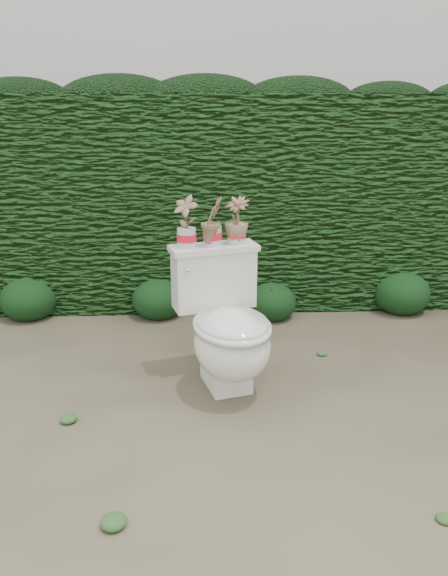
{
  "coord_description": "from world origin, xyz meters",
  "views": [
    {
      "loc": [
        -0.09,
        -2.89,
        1.57
      ],
      "look_at": [
        0.04,
        0.1,
        0.55
      ],
      "focal_mm": 35.0,
      "sensor_mm": 36.0,
      "label": 1
    }
  ],
  "objects_px": {
    "toilet": "(227,329)",
    "potted_plant_right": "(237,222)",
    "potted_plant_left": "(186,223)",
    "potted_plant_center": "(212,223)"
  },
  "relations": [
    {
      "from": "toilet",
      "to": "potted_plant_right",
      "type": "height_order",
      "value": "potted_plant_right"
    },
    {
      "from": "potted_plant_left",
      "to": "potted_plant_right",
      "type": "relative_size",
      "value": 1.09
    },
    {
      "from": "toilet",
      "to": "potted_plant_center",
      "type": "relative_size",
      "value": 2.98
    },
    {
      "from": "potted_plant_center",
      "to": "potted_plant_right",
      "type": "height_order",
      "value": "potted_plant_center"
    },
    {
      "from": "potted_plant_center",
      "to": "potted_plant_right",
      "type": "distance_m",
      "value": 0.14
    },
    {
      "from": "toilet",
      "to": "potted_plant_left",
      "type": "height_order",
      "value": "potted_plant_left"
    },
    {
      "from": "toilet",
      "to": "potted_plant_center",
      "type": "xyz_separation_m",
      "value": [
        -0.07,
        0.23,
        0.55
      ]
    },
    {
      "from": "toilet",
      "to": "potted_plant_right",
      "type": "xyz_separation_m",
      "value": [
        0.07,
        0.27,
        0.55
      ]
    },
    {
      "from": "potted_plant_left",
      "to": "toilet",
      "type": "bearing_deg",
      "value": -8.32
    },
    {
      "from": "potted_plant_left",
      "to": "potted_plant_right",
      "type": "distance_m",
      "value": 0.3
    }
  ]
}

